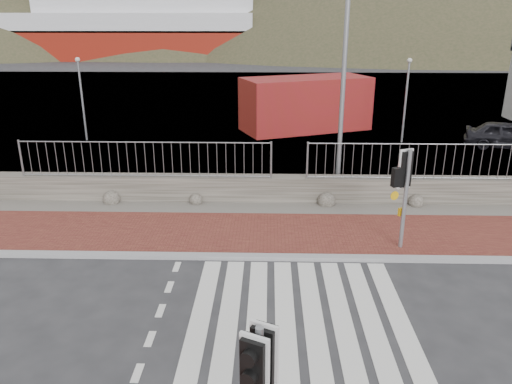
{
  "coord_description": "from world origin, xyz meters",
  "views": [
    {
      "loc": [
        -0.67,
        -8.77,
        6.08
      ],
      "look_at": [
        -0.99,
        3.0,
        1.87
      ],
      "focal_mm": 35.0,
      "sensor_mm": 36.0,
      "label": 1
    }
  ],
  "objects_px": {
    "traffic_signal_far": "(406,179)",
    "streetlight": "(350,47)",
    "shipping_container": "(306,104)",
    "traffic_signal_near": "(259,379)",
    "car_a": "(507,135)",
    "ferry": "(107,19)"
  },
  "relations": [
    {
      "from": "traffic_signal_near",
      "to": "traffic_signal_far",
      "type": "bearing_deg",
      "value": 88.62
    },
    {
      "from": "traffic_signal_far",
      "to": "car_a",
      "type": "height_order",
      "value": "traffic_signal_far"
    },
    {
      "from": "traffic_signal_far",
      "to": "shipping_container",
      "type": "distance_m",
      "value": 15.17
    },
    {
      "from": "traffic_signal_far",
      "to": "streetlight",
      "type": "relative_size",
      "value": 0.31
    },
    {
      "from": "traffic_signal_near",
      "to": "streetlight",
      "type": "height_order",
      "value": "streetlight"
    },
    {
      "from": "ferry",
      "to": "car_a",
      "type": "relative_size",
      "value": 13.21
    },
    {
      "from": "traffic_signal_near",
      "to": "car_a",
      "type": "relative_size",
      "value": 0.7
    },
    {
      "from": "car_a",
      "to": "streetlight",
      "type": "bearing_deg",
      "value": 146.93
    },
    {
      "from": "streetlight",
      "to": "shipping_container",
      "type": "xyz_separation_m",
      "value": [
        -0.59,
        10.71,
        -3.64
      ]
    },
    {
      "from": "streetlight",
      "to": "shipping_container",
      "type": "bearing_deg",
      "value": 116.93
    },
    {
      "from": "car_a",
      "to": "traffic_signal_near",
      "type": "bearing_deg",
      "value": 167.73
    },
    {
      "from": "traffic_signal_far",
      "to": "car_a",
      "type": "relative_size",
      "value": 0.75
    },
    {
      "from": "traffic_signal_near",
      "to": "streetlight",
      "type": "xyz_separation_m",
      "value": [
        2.68,
        11.88,
        3.17
      ]
    },
    {
      "from": "traffic_signal_far",
      "to": "traffic_signal_near",
      "type": "bearing_deg",
      "value": 41.05
    },
    {
      "from": "traffic_signal_near",
      "to": "car_a",
      "type": "height_order",
      "value": "traffic_signal_near"
    },
    {
      "from": "ferry",
      "to": "streetlight",
      "type": "height_order",
      "value": "ferry"
    },
    {
      "from": "shipping_container",
      "to": "traffic_signal_near",
      "type": "bearing_deg",
      "value": -117.63
    },
    {
      "from": "ferry",
      "to": "traffic_signal_far",
      "type": "bearing_deg",
      "value": -66.78
    },
    {
      "from": "ferry",
      "to": "car_a",
      "type": "bearing_deg",
      "value": -56.37
    },
    {
      "from": "ferry",
      "to": "streetlight",
      "type": "bearing_deg",
      "value": -66.07
    },
    {
      "from": "ferry",
      "to": "traffic_signal_near",
      "type": "distance_m",
      "value": 75.69
    },
    {
      "from": "shipping_container",
      "to": "streetlight",
      "type": "bearing_deg",
      "value": -109.19
    }
  ]
}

